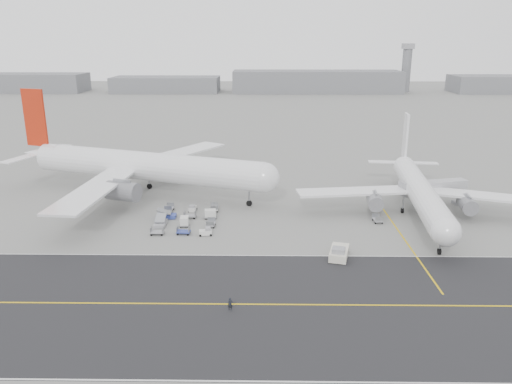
{
  "coord_description": "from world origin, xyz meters",
  "views": [
    {
      "loc": [
        4.7,
        -77.65,
        34.24
      ],
      "look_at": [
        3.42,
        12.0,
        6.61
      ],
      "focal_mm": 35.0,
      "sensor_mm": 36.0,
      "label": 1
    }
  ],
  "objects_px": {
    "pushback_tug": "(339,253)",
    "ground_crew_a": "(230,304)",
    "control_tower": "(406,67)",
    "jet_bridge": "(434,188)",
    "airliner_b": "(419,191)",
    "airliner_a": "(141,166)"
  },
  "relations": [
    {
      "from": "control_tower",
      "to": "airliner_b",
      "type": "relative_size",
      "value": 0.62
    },
    {
      "from": "control_tower",
      "to": "jet_bridge",
      "type": "bearing_deg",
      "value": -103.75
    },
    {
      "from": "control_tower",
      "to": "pushback_tug",
      "type": "bearing_deg",
      "value": -107.19
    },
    {
      "from": "ground_crew_a",
      "to": "airliner_a",
      "type": "bearing_deg",
      "value": 110.55
    },
    {
      "from": "jet_bridge",
      "to": "pushback_tug",
      "type": "bearing_deg",
      "value": -145.49
    },
    {
      "from": "airliner_b",
      "to": "jet_bridge",
      "type": "relative_size",
      "value": 3.21
    },
    {
      "from": "control_tower",
      "to": "airliner_b",
      "type": "distance_m",
      "value": 254.72
    },
    {
      "from": "control_tower",
      "to": "pushback_tug",
      "type": "distance_m",
      "value": 280.75
    },
    {
      "from": "airliner_b",
      "to": "pushback_tug",
      "type": "xyz_separation_m",
      "value": [
        -19.05,
        -21.46,
        -4.11
      ]
    },
    {
      "from": "airliner_a",
      "to": "ground_crew_a",
      "type": "height_order",
      "value": "airliner_a"
    },
    {
      "from": "control_tower",
      "to": "jet_bridge",
      "type": "height_order",
      "value": "control_tower"
    },
    {
      "from": "airliner_b",
      "to": "ground_crew_a",
      "type": "relative_size",
      "value": 27.89
    },
    {
      "from": "airliner_a",
      "to": "airliner_b",
      "type": "distance_m",
      "value": 60.83
    },
    {
      "from": "jet_bridge",
      "to": "airliner_a",
      "type": "bearing_deg",
      "value": 159.05
    },
    {
      "from": "control_tower",
      "to": "pushback_tug",
      "type": "xyz_separation_m",
      "value": [
        -82.83,
        -267.82,
        -15.36
      ]
    },
    {
      "from": "airliner_a",
      "to": "ground_crew_a",
      "type": "relative_size",
      "value": 35.49
    },
    {
      "from": "control_tower",
      "to": "ground_crew_a",
      "type": "relative_size",
      "value": 17.35
    },
    {
      "from": "airliner_b",
      "to": "ground_crew_a",
      "type": "xyz_separation_m",
      "value": [
        -35.74,
        -38.19,
        -4.11
      ]
    },
    {
      "from": "control_tower",
      "to": "airliner_b",
      "type": "bearing_deg",
      "value": -104.51
    },
    {
      "from": "airliner_a",
      "to": "jet_bridge",
      "type": "bearing_deg",
      "value": -78.47
    },
    {
      "from": "airliner_a",
      "to": "pushback_tug",
      "type": "bearing_deg",
      "value": -111.71
    },
    {
      "from": "pushback_tug",
      "to": "ground_crew_a",
      "type": "distance_m",
      "value": 23.63
    }
  ]
}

